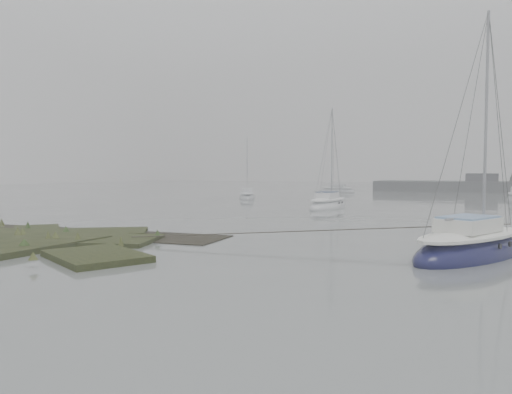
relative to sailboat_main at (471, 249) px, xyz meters
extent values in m
plane|color=slate|center=(-11.44, 24.66, -0.28)|extent=(160.00, 160.00, 0.00)
cube|color=#424247|center=(-1.44, 55.66, 1.12)|extent=(4.00, 3.00, 2.20)
ellipsoid|color=#12133A|center=(0.01, 0.01, -0.17)|extent=(4.43, 6.62, 1.53)
ellipsoid|color=silver|center=(0.01, 0.01, 0.45)|extent=(3.73, 5.71, 0.43)
cube|color=silver|center=(-0.10, -0.24, 0.82)|extent=(2.11, 2.53, 0.45)
cube|color=#7694BC|center=(-0.10, -0.24, 1.08)|extent=(1.95, 2.32, 0.07)
cylinder|color=#939399|center=(0.33, 0.76, 4.37)|extent=(0.10, 0.10, 7.22)
cylinder|color=#939399|center=(-0.18, -0.40, 1.08)|extent=(1.09, 2.35, 0.08)
ellipsoid|color=white|center=(-10.95, 18.45, -0.18)|extent=(2.15, 5.95, 1.43)
ellipsoid|color=white|center=(-10.95, 18.45, 0.40)|extent=(1.74, 5.18, 0.40)
cube|color=white|center=(-10.96, 18.20, 0.75)|extent=(1.34, 2.06, 0.42)
cube|color=navy|center=(-10.96, 18.20, 0.98)|extent=(1.25, 1.89, 0.07)
cylinder|color=#939399|center=(-10.92, 19.21, 4.05)|extent=(0.09, 0.09, 6.72)
cylinder|color=#939399|center=(-10.97, 18.03, 0.98)|extent=(0.17, 2.35, 0.08)
ellipsoid|color=#AAADB2|center=(-22.41, 27.25, -0.19)|extent=(3.58, 5.00, 1.17)
ellipsoid|color=white|center=(-22.41, 27.25, 0.27)|extent=(3.02, 4.30, 0.33)
cube|color=white|center=(-22.31, 27.06, 0.56)|extent=(1.66, 1.93, 0.34)
cube|color=silver|center=(-22.31, 27.06, 0.75)|extent=(1.54, 1.78, 0.05)
cylinder|color=#939399|center=(-22.69, 27.80, 3.26)|extent=(0.08, 0.08, 5.49)
cylinder|color=#939399|center=(-22.25, 26.94, 0.75)|extent=(0.93, 1.74, 0.06)
ellipsoid|color=silver|center=(-18.51, 45.75, -0.19)|extent=(5.02, 2.17, 1.18)
ellipsoid|color=white|center=(-18.51, 45.75, 0.28)|extent=(4.36, 1.78, 0.33)
cube|color=white|center=(-18.30, 45.72, 0.57)|extent=(1.78, 1.24, 0.35)
cube|color=silver|center=(-18.30, 45.72, 0.77)|extent=(1.64, 1.15, 0.06)
cylinder|color=#939399|center=(-19.13, 45.82, 3.30)|extent=(0.08, 0.08, 5.56)
cylinder|color=#939399|center=(-18.16, 45.70, 0.77)|extent=(1.94, 0.30, 0.06)
camera|label=1|loc=(0.83, -17.98, 2.61)|focal=35.00mm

